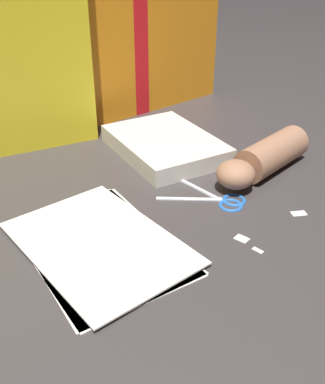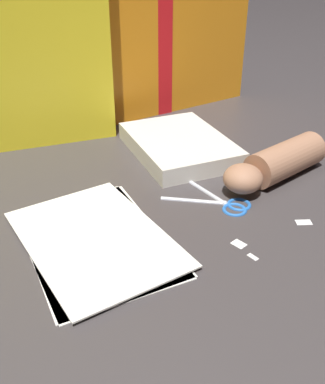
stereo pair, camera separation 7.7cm
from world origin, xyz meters
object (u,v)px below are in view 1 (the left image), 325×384
object	(u,v)px
paper_stack	(98,244)
hand_forearm	(264,158)
scissors	(217,197)
book_closed	(165,145)

from	to	relation	value
paper_stack	hand_forearm	distance (m)	0.41
scissors	book_closed	bearing A→B (deg)	78.45
book_closed	hand_forearm	bearing A→B (deg)	-63.63
paper_stack	book_closed	xyz separation A→B (m)	(0.30, 0.22, 0.02)
book_closed	scissors	world-z (taller)	book_closed
paper_stack	scissors	bearing A→B (deg)	-1.39
paper_stack	book_closed	size ratio (longest dim) A/B	1.09
hand_forearm	scissors	bearing A→B (deg)	-172.21
paper_stack	book_closed	distance (m)	0.38
book_closed	hand_forearm	world-z (taller)	hand_forearm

